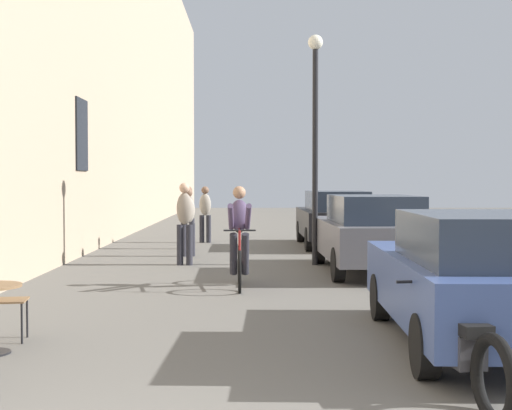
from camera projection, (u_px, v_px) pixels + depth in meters
The scene contains 11 objects.
cafe_chair_mid_toward_street at pixel (2, 295), 7.90m from camera, with size 0.43×0.43×0.89m.
cyclist_on_bicycle at pixel (239, 239), 11.98m from camera, with size 0.52×1.76×1.74m.
pedestrian_near at pixel (185, 219), 15.05m from camera, with size 0.34×0.24×1.76m.
pedestrian_mid at pixel (188, 218), 16.82m from camera, with size 0.37×0.29×1.63m.
pedestrian_far at pixel (188, 214), 18.66m from camera, with size 0.36×0.27×1.66m.
pedestrian_furthest at pixel (205, 211), 20.56m from camera, with size 0.37×0.28×1.64m.
street_lamp at pixel (315, 119), 15.03m from camera, with size 0.32×0.32×4.90m.
parked_car_nearest at pixel (473, 277), 7.61m from camera, with size 1.86×4.18×1.46m.
parked_car_second at pixel (370, 232), 13.84m from camera, with size 1.87×4.31×1.52m.
parked_car_third at pixel (335, 218), 19.28m from camera, with size 1.84×4.30×1.53m.
parked_motorcycle at pixel (456, 344), 6.03m from camera, with size 0.62×2.14×0.92m.
Camera 1 is at (0.77, -3.38, 1.80)m, focal length 49.58 mm.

